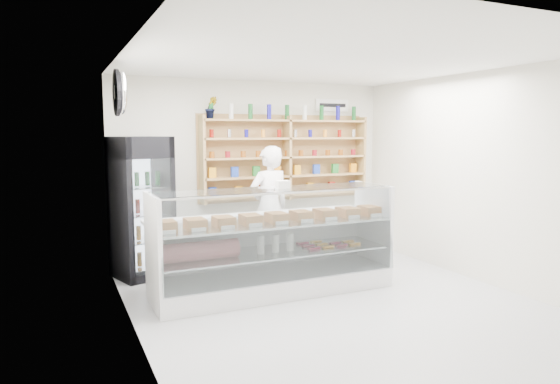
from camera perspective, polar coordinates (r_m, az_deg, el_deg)
name	(u,v)px	position (r m, az deg, el deg)	size (l,w,h in m)	color
room	(335,185)	(5.74, 6.34, 0.85)	(5.00, 5.00, 5.00)	#A2A3A7
display_counter	(273,264)	(6.31, -0.75, -8.17)	(3.01, 0.90, 1.31)	white
shop_worker	(269,207)	(7.35, -1.25, -1.73)	(0.66, 0.43, 1.80)	white
drinks_cooler	(141,207)	(7.11, -15.58, -1.68)	(0.87, 0.86, 1.94)	black
wall_shelving	(287,158)	(8.02, 0.82, 3.96)	(2.84, 0.28, 1.33)	#A58C4D
potted_plant	(211,108)	(7.56, -7.88, 9.52)	(0.18, 0.15, 0.33)	#1E6626
security_mirror	(121,93)	(6.16, -17.70, 10.76)	(0.15, 0.50, 0.50)	silver
wall_sign	(332,105)	(8.56, 5.98, 9.83)	(0.62, 0.03, 0.20)	white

